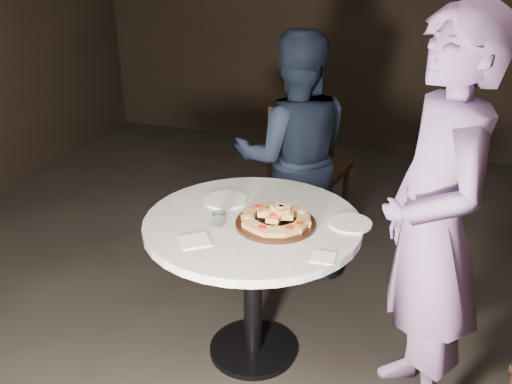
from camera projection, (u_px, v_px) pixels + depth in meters
floor at (275, 356)px, 3.11m from camera, size 7.00×7.00×0.00m
table at (253, 246)px, 2.88m from camera, size 1.33×1.33×0.81m
serving_board at (276, 223)px, 2.77m from camera, size 0.51×0.51×0.02m
focaccia_pile at (276, 217)px, 2.75m from camera, size 0.35×0.35×0.09m
plate_left at (225, 200)px, 3.02m from camera, size 0.30×0.30×0.01m
plate_right at (350, 223)px, 2.77m from camera, size 0.28×0.28×0.01m
water_glass at (219, 219)px, 2.76m from camera, size 0.07×0.07×0.06m
napkin_near at (195, 241)px, 2.62m from camera, size 0.19×0.19×0.01m
napkin_far at (323, 257)px, 2.49m from camera, size 0.11×0.11×0.01m
chair_far at (307, 164)px, 4.12m from camera, size 0.55×0.57×1.02m
diner_navy at (294, 157)px, 3.65m from camera, size 0.94×0.84×1.61m
diner_teal at (433, 231)px, 2.43m from camera, size 0.67×0.81×1.90m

